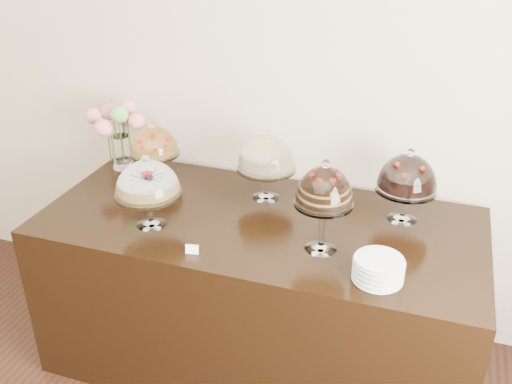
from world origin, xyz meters
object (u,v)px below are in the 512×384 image
(cake_stand_fruit_tart, at_px, (154,144))
(cake_stand_dark_choco, at_px, (407,176))
(plate_stack, at_px, (378,269))
(display_counter, at_px, (259,292))
(cake_stand_cheesecake, at_px, (266,156))
(flower_vase, at_px, (118,126))
(cake_stand_sugar_sponge, at_px, (147,182))
(cake_stand_choco_layer, at_px, (324,190))

(cake_stand_fruit_tart, bearing_deg, cake_stand_dark_choco, -1.20)
(plate_stack, bearing_deg, display_counter, 153.10)
(cake_stand_cheesecake, relative_size, cake_stand_dark_choco, 1.01)
(flower_vase, xyz_separation_m, plate_stack, (1.61, -0.65, -0.21))
(display_counter, xyz_separation_m, cake_stand_fruit_tart, (-0.71, 0.26, 0.66))
(cake_stand_sugar_sponge, height_order, cake_stand_dark_choco, cake_stand_dark_choco)
(cake_stand_dark_choco, xyz_separation_m, flower_vase, (-1.65, 0.10, 0.02))
(cake_stand_cheesecake, relative_size, plate_stack, 1.85)
(display_counter, distance_m, flower_vase, 1.25)
(cake_stand_choco_layer, relative_size, flower_vase, 1.11)
(cake_stand_dark_choco, bearing_deg, cake_stand_cheesecake, 179.56)
(cake_stand_choco_layer, distance_m, cake_stand_fruit_tart, 1.15)
(display_counter, relative_size, plate_stack, 10.51)
(cake_stand_sugar_sponge, distance_m, cake_stand_choco_layer, 0.85)
(cake_stand_fruit_tart, height_order, plate_stack, cake_stand_fruit_tart)
(cake_stand_dark_choco, height_order, flower_vase, flower_vase)
(flower_vase, height_order, plate_stack, flower_vase)
(cake_stand_cheesecake, distance_m, plate_stack, 0.90)
(display_counter, xyz_separation_m, plate_stack, (0.63, -0.32, 0.50))
(cake_stand_cheesecake, bearing_deg, cake_stand_dark_choco, -0.44)
(cake_stand_fruit_tart, relative_size, plate_stack, 1.64)
(flower_vase, distance_m, plate_stack, 1.75)
(cake_stand_cheesecake, relative_size, cake_stand_fruit_tart, 1.13)
(cake_stand_dark_choco, distance_m, plate_stack, 0.59)
(cake_stand_cheesecake, distance_m, cake_stand_fruit_tart, 0.67)
(cake_stand_sugar_sponge, xyz_separation_m, cake_stand_cheesecake, (0.45, 0.45, 0.01))
(cake_stand_sugar_sponge, xyz_separation_m, cake_stand_dark_choco, (1.17, 0.45, 0.00))
(cake_stand_sugar_sponge, xyz_separation_m, cake_stand_choco_layer, (0.84, 0.05, 0.07))
(cake_stand_fruit_tart, bearing_deg, display_counter, -20.48)
(cake_stand_choco_layer, bearing_deg, display_counter, 155.45)
(cake_stand_sugar_sponge, relative_size, cake_stand_choco_layer, 0.83)
(cake_stand_dark_choco, xyz_separation_m, plate_stack, (-0.04, -0.56, -0.19))
(cake_stand_sugar_sponge, xyz_separation_m, flower_vase, (-0.48, 0.55, 0.03))
(cake_stand_sugar_sponge, distance_m, plate_stack, 1.14)
(cake_stand_sugar_sponge, xyz_separation_m, plate_stack, (1.12, -0.11, -0.18))
(cake_stand_sugar_sponge, relative_size, cake_stand_fruit_tart, 1.08)
(cake_stand_cheesecake, bearing_deg, cake_stand_choco_layer, -45.62)
(cake_stand_cheesecake, distance_m, flower_vase, 0.94)
(cake_stand_sugar_sponge, relative_size, plate_stack, 1.77)
(cake_stand_dark_choco, xyz_separation_m, cake_stand_fruit_tart, (-1.38, 0.03, -0.03))
(cake_stand_cheesecake, bearing_deg, plate_stack, -39.83)
(cake_stand_sugar_sponge, bearing_deg, cake_stand_cheesecake, 45.35)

